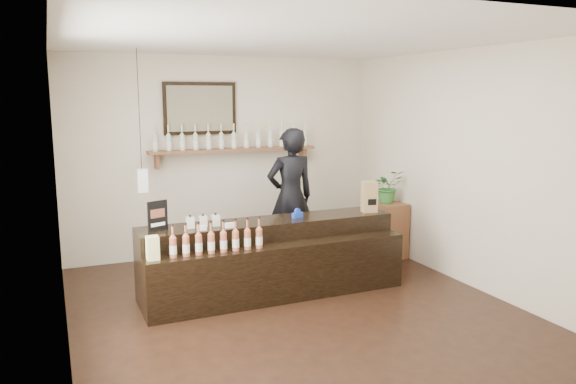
% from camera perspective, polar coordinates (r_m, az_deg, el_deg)
% --- Properties ---
extents(ground, '(5.00, 5.00, 0.00)m').
position_cam_1_polar(ground, '(6.11, 0.69, -11.86)').
color(ground, black).
rests_on(ground, ground).
extents(room_shell, '(5.00, 5.00, 5.00)m').
position_cam_1_polar(room_shell, '(5.71, 0.73, 4.24)').
color(room_shell, beige).
rests_on(room_shell, ground).
extents(back_wall_decor, '(2.66, 0.96, 1.69)m').
position_cam_1_polar(back_wall_decor, '(7.89, -7.24, 6.05)').
color(back_wall_decor, brown).
rests_on(back_wall_decor, ground).
extents(counter, '(3.01, 0.84, 0.98)m').
position_cam_1_polar(counter, '(6.49, -1.67, -6.88)').
color(counter, black).
rests_on(counter, ground).
extents(promo_sign, '(0.22, 0.10, 0.32)m').
position_cam_1_polar(promo_sign, '(6.10, -13.11, -2.37)').
color(promo_sign, black).
rests_on(promo_sign, counter).
extents(paper_bag, '(0.20, 0.16, 0.38)m').
position_cam_1_polar(paper_bag, '(6.95, 8.27, -0.48)').
color(paper_bag, '#A5814F').
rests_on(paper_bag, counter).
extents(tape_dispenser, '(0.14, 0.09, 0.11)m').
position_cam_1_polar(tape_dispenser, '(6.58, 0.96, -2.26)').
color(tape_dispenser, '#193FB5').
rests_on(tape_dispenser, counter).
extents(side_cabinet, '(0.45, 0.58, 0.78)m').
position_cam_1_polar(side_cabinet, '(8.05, 9.94, -3.79)').
color(side_cabinet, brown).
rests_on(side_cabinet, ground).
extents(potted_plant, '(0.41, 0.36, 0.46)m').
position_cam_1_polar(potted_plant, '(7.93, 10.07, 0.56)').
color(potted_plant, '#306B2B').
rests_on(potted_plant, side_cabinet).
extents(shopkeeper, '(0.78, 0.53, 2.08)m').
position_cam_1_polar(shopkeeper, '(7.45, 0.25, 0.39)').
color(shopkeeper, black).
rests_on(shopkeeper, ground).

